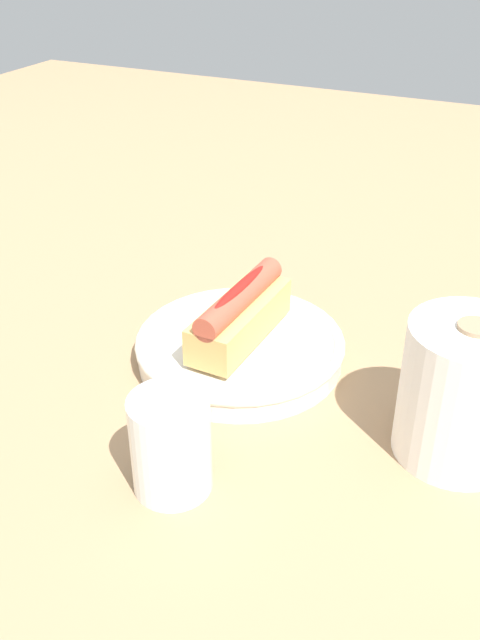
{
  "coord_description": "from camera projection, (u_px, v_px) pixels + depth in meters",
  "views": [
    {
      "loc": [
        0.6,
        0.28,
        0.44
      ],
      "look_at": [
        0.02,
        0.01,
        0.05
      ],
      "focal_mm": 39.87,
      "sensor_mm": 36.0,
      "label": 1
    }
  ],
  "objects": [
    {
      "name": "paper_towel_roll",
      "position": [
        463.0,
        392.0,
        0.62
      ],
      "size": [
        0.11,
        0.11,
        0.13
      ],
      "color": "white",
      "rests_on": "ground_plane"
    },
    {
      "name": "serving_bowl",
      "position": [
        240.0,
        347.0,
        0.77
      ],
      "size": [
        0.23,
        0.23,
        0.03
      ],
      "color": "silver",
      "rests_on": "ground_plane"
    },
    {
      "name": "hotdog_front",
      "position": [
        240.0,
        314.0,
        0.74
      ],
      "size": [
        0.15,
        0.06,
        0.06
      ],
      "color": "tan",
      "rests_on": "serving_bowl"
    },
    {
      "name": "ground_plane",
      "position": [
        240.0,
        348.0,
        0.8
      ],
      "size": [
        2.4,
        2.4,
        0.0
      ],
      "primitive_type": "plane",
      "color": "#9E7A56"
    },
    {
      "name": "water_glass",
      "position": [
        171.0,
        448.0,
        0.59
      ],
      "size": [
        0.07,
        0.07,
        0.09
      ],
      "color": "white",
      "rests_on": "ground_plane"
    }
  ]
}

